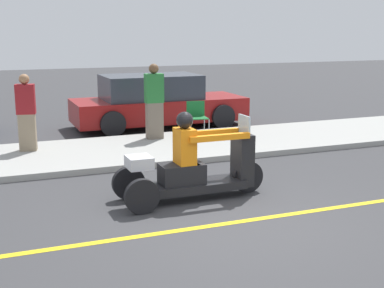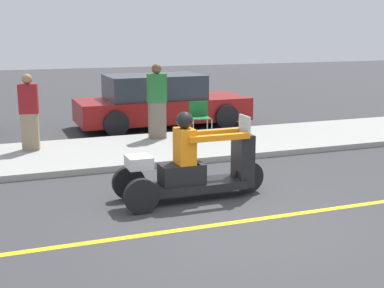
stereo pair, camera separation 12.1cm
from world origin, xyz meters
name	(u,v)px [view 2 (the right image)]	position (x,y,z in m)	size (l,w,h in m)	color
ground_plane	(234,223)	(0.00, 0.00, 0.00)	(60.00, 60.00, 0.00)	#38383A
lane_stripe	(223,224)	(-0.17, 0.00, 0.00)	(24.00, 0.12, 0.01)	gold
sidewalk_strip	(143,149)	(0.00, 4.60, 0.06)	(28.00, 2.80, 0.12)	#9E9E99
motorcycle_trike	(193,169)	(-0.14, 1.19, 0.49)	(2.42, 0.84, 1.40)	black
spectator_mid_group	(157,103)	(0.57, 5.38, 0.95)	(0.42, 0.26, 1.73)	#726656
spectator_with_child	(29,114)	(-2.28, 5.16, 0.89)	(0.42, 0.30, 1.60)	gray
folding_chair_curbside	(200,115)	(1.59, 5.28, 0.62)	(0.53, 0.53, 0.82)	#A5A8AD
parked_car_lot_center	(160,102)	(1.28, 7.41, 0.67)	(4.62, 1.95, 1.42)	maroon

